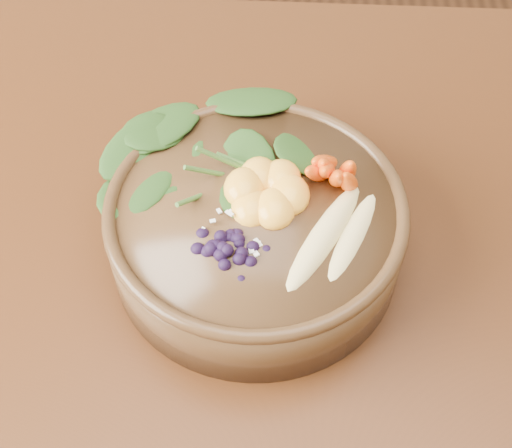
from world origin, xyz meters
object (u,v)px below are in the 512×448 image
object	(u,v)px
kale_heap	(244,134)
stoneware_bowl	(256,231)
carrot_cluster	(344,142)
banana_halves	(340,227)
blueberry_pile	(227,239)
dining_table	(460,366)
mandarin_cluster	(267,183)

from	to	relation	value
kale_heap	stoneware_bowl	bearing A→B (deg)	-77.98
kale_heap	carrot_cluster	bearing A→B (deg)	-14.34
banana_halves	blueberry_pile	xyz separation A→B (m)	(-0.09, -0.02, 0.01)
dining_table	banana_halves	distance (m)	0.22
kale_heap	blueberry_pile	distance (m)	0.12
kale_heap	mandarin_cluster	size ratio (longest dim) A/B	2.07
carrot_cluster	blueberry_pile	bearing A→B (deg)	-109.55
banana_halves	mandarin_cluster	distance (m)	0.07
stoneware_bowl	kale_heap	distance (m)	0.09
carrot_cluster	mandarin_cluster	size ratio (longest dim) A/B	0.87
stoneware_bowl	mandarin_cluster	distance (m)	0.05
stoneware_bowl	mandarin_cluster	bearing A→B (deg)	58.81
dining_table	banana_halves	size ratio (longest dim) A/B	11.94
stoneware_bowl	carrot_cluster	xyz separation A→B (m)	(0.07, 0.04, 0.07)
blueberry_pile	mandarin_cluster	bearing A→B (deg)	65.89
dining_table	stoneware_bowl	distance (m)	0.25
kale_heap	blueberry_pile	size ratio (longest dim) A/B	1.42
dining_table	carrot_cluster	distance (m)	0.26
stoneware_bowl	mandarin_cluster	size ratio (longest dim) A/B	3.15
dining_table	stoneware_bowl	world-z (taller)	stoneware_bowl
stoneware_bowl	banana_halves	bearing A→B (deg)	-22.11
dining_table	banana_halves	xyz separation A→B (m)	(-0.13, 0.03, 0.18)
banana_halves	mandarin_cluster	bearing A→B (deg)	170.25
stoneware_bowl	blueberry_pile	bearing A→B (deg)	-111.99
kale_heap	banana_halves	size ratio (longest dim) A/B	1.27
carrot_cluster	blueberry_pile	distance (m)	0.13
dining_table	mandarin_cluster	bearing A→B (deg)	159.96
stoneware_bowl	banana_halves	xyz separation A→B (m)	(0.07, -0.03, 0.05)
dining_table	carrot_cluster	bearing A→B (deg)	142.30
dining_table	mandarin_cluster	distance (m)	0.27
carrot_cluster	banana_halves	world-z (taller)	carrot_cluster
dining_table	blueberry_pile	size ratio (longest dim) A/B	13.30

